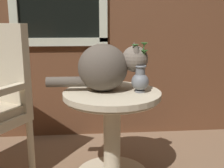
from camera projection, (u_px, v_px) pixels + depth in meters
name	position (u px, v px, depth m)	size (l,w,h in m)	color
wicker_side_table	(112.00, 120.00, 1.81)	(0.63, 0.63, 0.61)	beige
cat	(106.00, 67.00, 1.77)	(0.65, 0.31, 0.31)	brown
pewter_vase_with_ivy	(140.00, 78.00, 1.74)	(0.11, 0.11, 0.31)	slate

